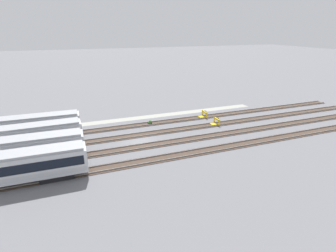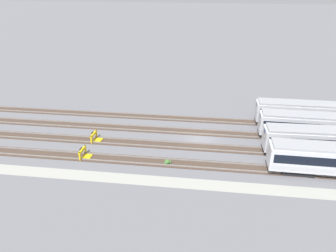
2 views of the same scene
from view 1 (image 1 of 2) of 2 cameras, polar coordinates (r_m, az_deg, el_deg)
ground_plane at (r=40.09m, az=-6.09°, el=-3.22°), size 400.00×400.00×0.00m
service_walkway at (r=49.77m, az=-9.28°, el=1.41°), size 54.00×2.00×0.01m
rail_track_nearest at (r=46.08m, az=-8.25°, el=-0.05°), size 90.00×2.24×0.21m
rail_track_near_inner at (r=42.05m, az=-6.88°, el=-2.03°), size 90.00×2.24×0.21m
rail_track_middle at (r=38.12m, az=-5.23°, el=-4.41°), size 90.00×2.24×0.21m
rail_track_far_inner at (r=34.30m, az=-3.18°, el=-7.33°), size 90.00×2.24×0.21m
subway_car_front_row_leftmost at (r=37.15m, az=-31.77°, el=-4.91°), size 18.06×3.23×3.70m
subway_car_front_row_right_inner at (r=45.31m, az=-29.98°, el=-0.36°), size 18.03×3.06×3.70m
subway_car_back_row_rightmost at (r=41.17m, az=-30.79°, el=-2.42°), size 18.06×3.25×3.70m
bumper_stop_nearest_track at (r=50.73m, az=7.70°, el=2.47°), size 1.37×2.01×1.22m
bumper_stop_near_inner_track at (r=47.13m, az=10.28°, el=0.90°), size 1.38×2.01×1.22m
weed_clump at (r=47.08m, az=-3.93°, el=0.83°), size 0.92×0.70×0.64m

